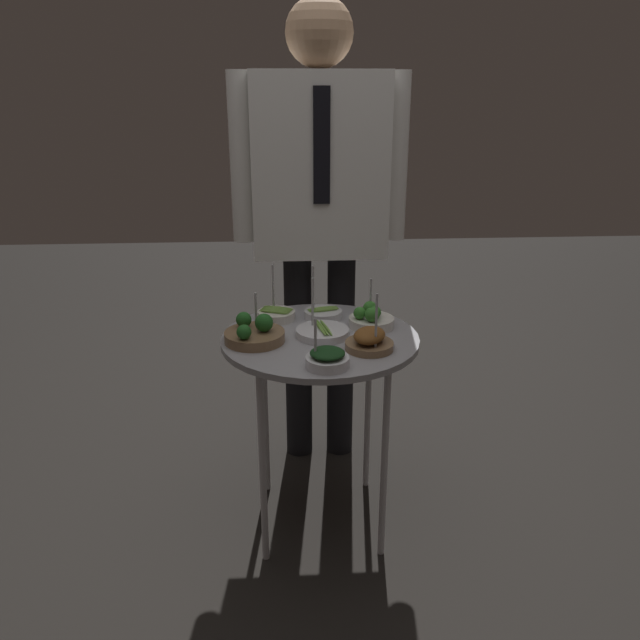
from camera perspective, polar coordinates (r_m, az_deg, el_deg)
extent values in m
plane|color=black|center=(2.16, 0.00, -17.65)|extent=(8.00, 8.00, 0.00)
cylinder|color=#939399|center=(1.83, 0.00, -1.73)|extent=(0.58, 0.58, 0.02)
cylinder|color=#B7B7BC|center=(1.85, 5.90, -12.99)|extent=(0.02, 0.02, 0.63)
cylinder|color=#B7B7BC|center=(1.83, -5.26, -13.39)|extent=(0.02, 0.02, 0.63)
cylinder|color=#B7B7BC|center=(2.15, 4.40, -7.88)|extent=(0.02, 0.02, 0.63)
cylinder|color=#B7B7BC|center=(2.13, -5.05, -8.15)|extent=(0.02, 0.02, 0.63)
cylinder|color=silver|center=(1.83, 0.23, -1.14)|extent=(0.16, 0.16, 0.02)
ellipsoid|color=olive|center=(1.83, 0.55, -0.66)|extent=(0.03, 0.13, 0.01)
ellipsoid|color=olive|center=(1.82, 0.23, -0.69)|extent=(0.03, 0.13, 0.01)
ellipsoid|color=olive|center=(1.82, -0.08, -0.72)|extent=(0.03, 0.13, 0.01)
cylinder|color=#ADADB2|center=(1.83, -0.69, 1.38)|extent=(0.01, 0.01, 0.17)
cylinder|color=silver|center=(1.96, -4.01, 0.44)|extent=(0.12, 0.12, 0.03)
ellipsoid|color=olive|center=(1.98, -3.81, 1.13)|extent=(0.10, 0.04, 0.01)
ellipsoid|color=olive|center=(1.97, -3.92, 1.03)|extent=(0.10, 0.04, 0.01)
ellipsoid|color=olive|center=(1.96, -4.03, 0.94)|extent=(0.10, 0.04, 0.01)
ellipsoid|color=olive|center=(1.95, -4.14, 0.84)|extent=(0.10, 0.04, 0.01)
ellipsoid|color=olive|center=(1.94, -4.24, 0.74)|extent=(0.10, 0.04, 0.01)
cylinder|color=#ADADB2|center=(1.97, -4.30, 2.74)|extent=(0.01, 0.01, 0.17)
cylinder|color=silver|center=(1.63, 0.68, -3.83)|extent=(0.12, 0.12, 0.03)
ellipsoid|color=#143816|center=(1.62, 0.68, -3.03)|extent=(0.09, 0.09, 0.02)
cylinder|color=#ADADB2|center=(1.60, -0.43, -2.11)|extent=(0.01, 0.01, 0.13)
cylinder|color=silver|center=(1.97, 0.29, 0.54)|extent=(0.12, 0.12, 0.03)
ellipsoid|color=olive|center=(1.95, 0.39, 0.91)|extent=(0.10, 0.03, 0.01)
ellipsoid|color=olive|center=(1.96, 0.29, 1.01)|extent=(0.10, 0.03, 0.01)
ellipsoid|color=olive|center=(1.97, 0.20, 1.10)|extent=(0.10, 0.03, 0.01)
cylinder|color=#ADADB2|center=(1.94, -0.63, 2.53)|extent=(0.01, 0.01, 0.17)
cylinder|color=silver|center=(1.90, 4.72, -0.20)|extent=(0.14, 0.14, 0.03)
sphere|color=#387F2D|center=(1.89, 5.07, 0.73)|extent=(0.04, 0.04, 0.04)
sphere|color=#387F2D|center=(1.92, 4.58, 1.10)|extent=(0.04, 0.04, 0.04)
sphere|color=#387F2D|center=(1.88, 3.65, 0.63)|extent=(0.04, 0.04, 0.04)
sphere|color=#387F2D|center=(1.86, 4.78, 0.49)|extent=(0.04, 0.04, 0.04)
cylinder|color=#ADADB2|center=(1.92, 4.63, 1.78)|extent=(0.01, 0.01, 0.14)
cylinder|color=brown|center=(1.80, -6.00, -1.51)|extent=(0.17, 0.17, 0.03)
sphere|color=#236023|center=(1.78, -5.14, -0.24)|extent=(0.05, 0.05, 0.05)
sphere|color=#236023|center=(1.82, -6.98, 0.03)|extent=(0.05, 0.05, 0.05)
sphere|color=#236023|center=(1.74, -6.97, -1.10)|extent=(0.04, 0.04, 0.04)
cylinder|color=#ADADB2|center=(1.82, -5.86, 0.56)|extent=(0.01, 0.01, 0.13)
cylinder|color=brown|center=(1.74, 4.52, -2.35)|extent=(0.14, 0.14, 0.02)
ellipsoid|color=brown|center=(1.73, 4.55, -1.41)|extent=(0.13, 0.14, 0.04)
cylinder|color=#ADADB2|center=(1.68, 5.15, -0.38)|extent=(0.01, 0.01, 0.17)
cylinder|color=black|center=(2.31, -1.98, -3.42)|extent=(0.10, 0.10, 0.79)
cylinder|color=black|center=(2.32, 1.88, -3.32)|extent=(0.10, 0.10, 0.79)
cube|color=white|center=(2.13, -0.05, 13.93)|extent=(0.45, 0.21, 0.59)
cube|color=black|center=(2.02, 0.16, 15.59)|extent=(0.05, 0.01, 0.36)
cylinder|color=white|center=(2.13, -7.25, 14.41)|extent=(0.07, 0.07, 0.55)
cylinder|color=white|center=(2.16, 7.05, 14.50)|extent=(0.07, 0.07, 0.55)
sphere|color=tan|center=(2.13, -0.05, 24.83)|extent=(0.21, 0.21, 0.21)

